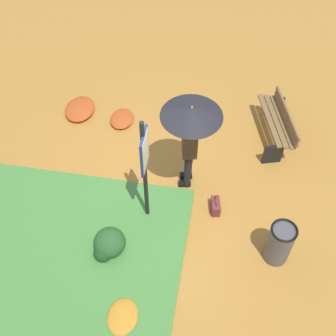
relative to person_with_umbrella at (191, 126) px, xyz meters
name	(u,v)px	position (x,y,z in m)	size (l,w,h in m)	color
ground_plane	(170,191)	(0.20, -0.30, -1.55)	(18.00, 18.00, 0.00)	#B27A33
grass_verge	(43,300)	(2.54, -1.85, -1.53)	(4.80, 4.00, 0.05)	#47843D
person_with_umbrella	(191,126)	(0.00, 0.00, 0.00)	(0.96, 0.96, 2.04)	black
info_sign_post	(145,162)	(0.74, -0.58, -0.11)	(0.44, 0.07, 2.30)	black
handbag	(216,206)	(0.46, 0.55, -1.42)	(0.32, 0.20, 0.37)	brown
park_bench	(277,123)	(-1.44, 1.52, -1.15)	(1.44, 0.77, 0.75)	black
trash_bin	(279,243)	(1.18, 1.60, -1.13)	(0.42, 0.42, 0.83)	#4C4C51
shrub_cluster	(108,244)	(1.54, -1.07, -1.33)	(0.57, 0.52, 0.47)	#285628
leaf_pile_near_person	(80,109)	(-1.48, -2.45, -1.47)	(0.75, 0.60, 0.16)	#B74C1E
leaf_pile_by_bench	(123,317)	(2.60, -0.60, -1.49)	(0.58, 0.46, 0.13)	#C68428
leaf_pile_far_path	(122,119)	(-1.37, -1.54, -1.49)	(0.58, 0.47, 0.13)	#B74C1E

